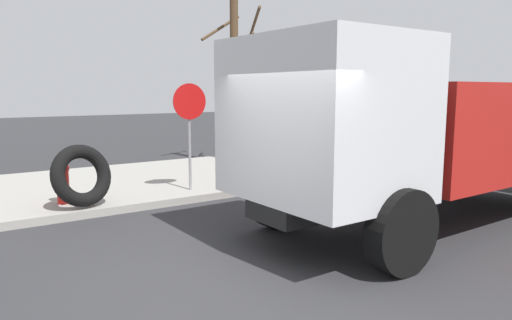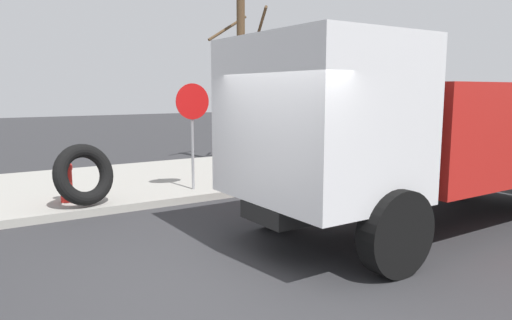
{
  "view_description": "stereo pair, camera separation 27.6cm",
  "coord_description": "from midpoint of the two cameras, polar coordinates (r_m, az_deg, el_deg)",
  "views": [
    {
      "loc": [
        -2.66,
        -4.53,
        2.29
      ],
      "look_at": [
        2.09,
        2.42,
        1.05
      ],
      "focal_mm": 33.35,
      "sensor_mm": 36.0,
      "label": 1
    },
    {
      "loc": [
        -2.43,
        -4.69,
        2.29
      ],
      "look_at": [
        2.09,
        2.42,
        1.05
      ],
      "focal_mm": 33.35,
      "sensor_mm": 36.0,
      "label": 2
    }
  ],
  "objects": [
    {
      "name": "bare_tree",
      "position": [
        14.58,
        -1.2,
        10.44
      ],
      "size": [
        1.66,
        1.66,
        5.07
      ],
      "color": "#4C3823",
      "rests_on": "sidewalk_curb"
    },
    {
      "name": "sidewalk_curb",
      "position": [
        11.61,
        -19.23,
        -3.08
      ],
      "size": [
        36.0,
        5.0,
        0.15
      ],
      "primitive_type": "cube",
      "color": "#99968E",
      "rests_on": "ground"
    },
    {
      "name": "dump_truck_red",
      "position": [
        8.4,
        20.46,
        3.23
      ],
      "size": [
        7.04,
        2.89,
        3.0
      ],
      "color": "red",
      "rests_on": "ground"
    },
    {
      "name": "stop_sign",
      "position": [
        10.22,
        -6.86,
        5.22
      ],
      "size": [
        0.76,
        0.08,
        2.28
      ],
      "color": "gray",
      "rests_on": "sidewalk_curb"
    },
    {
      "name": "loose_tire",
      "position": [
        9.29,
        -19.13,
        -1.66
      ],
      "size": [
        1.26,
        0.82,
        1.18
      ],
      "primitive_type": "torus",
      "rotation": [
        1.31,
        0.0,
        0.26
      ],
      "color": "black",
      "rests_on": "sidewalk_curb"
    },
    {
      "name": "fire_hydrant",
      "position": [
        9.77,
        -21.07,
        -2.28
      ],
      "size": [
        0.26,
        0.59,
        0.8
      ],
      "color": "red",
      "rests_on": "sidewalk_curb"
    },
    {
      "name": "ground_plane",
      "position": [
        5.74,
        -3.4,
        -15.11
      ],
      "size": [
        80.0,
        80.0,
        0.0
      ],
      "primitive_type": "plane",
      "color": "#2D2D30"
    }
  ]
}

